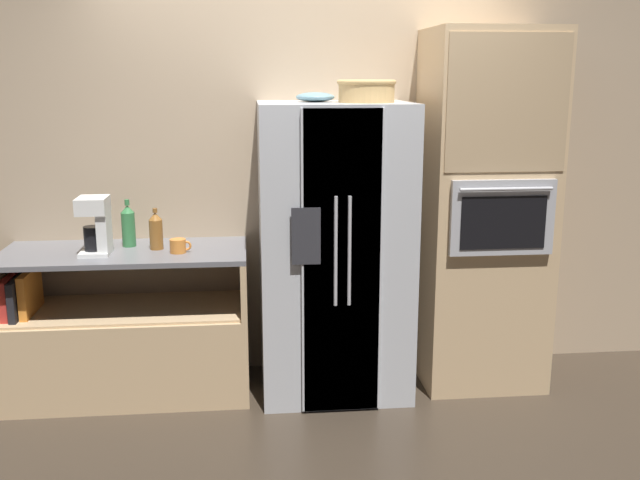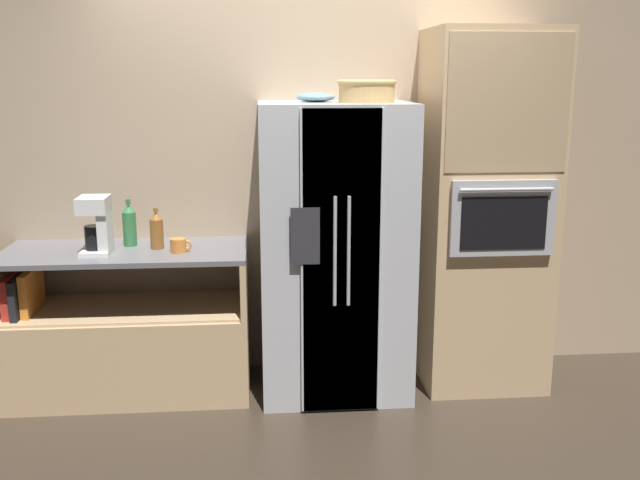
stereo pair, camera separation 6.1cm
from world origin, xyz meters
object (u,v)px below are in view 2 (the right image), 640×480
object	(u,v)px
wicker_basket	(367,90)
fruit_bowl	(316,97)
bottle_short	(157,230)
coffee_maker	(98,222)
wall_oven	(485,212)
refrigerator	(334,251)
mug	(179,245)
bottle_tall	(129,225)

from	to	relation	value
wicker_basket	fruit_bowl	xyz separation A→B (m)	(-0.28, 0.12, -0.04)
fruit_bowl	bottle_short	distance (m)	1.23
fruit_bowl	coffee_maker	xyz separation A→B (m)	(-1.27, -0.09, -0.70)
wall_oven	bottle_short	bearing A→B (deg)	179.35
wicker_basket	bottle_short	size ratio (longest dim) A/B	1.36
bottle_short	coffee_maker	xyz separation A→B (m)	(-0.32, -0.09, 0.07)
fruit_bowl	wall_oven	bearing A→B (deg)	-0.93
wall_oven	bottle_short	size ratio (longest dim) A/B	8.81
refrigerator	coffee_maker	distance (m)	1.39
refrigerator	mug	world-z (taller)	refrigerator
refrigerator	coffee_maker	world-z (taller)	refrigerator
wall_oven	mug	size ratio (longest dim) A/B	17.40
mug	bottle_short	bearing A→B (deg)	143.00
wicker_basket	mug	xyz separation A→B (m)	(-1.09, 0.02, -0.89)
refrigerator	wicker_basket	bearing A→B (deg)	-18.02
refrigerator	fruit_bowl	world-z (taller)	fruit_bowl
refrigerator	bottle_tall	xyz separation A→B (m)	(-1.23, 0.16, 0.15)
bottle_short	mug	size ratio (longest dim) A/B	1.97
refrigerator	bottle_tall	bearing A→B (deg)	172.46
bottle_tall	coffee_maker	size ratio (longest dim) A/B	0.86
wall_oven	fruit_bowl	xyz separation A→B (m)	(-1.04, 0.02, 0.69)
coffee_maker	wall_oven	bearing A→B (deg)	1.70
bottle_tall	mug	world-z (taller)	bottle_tall
wall_oven	refrigerator	bearing A→B (deg)	-177.06
wall_oven	wicker_basket	distance (m)	1.06
wicker_basket	coffee_maker	xyz separation A→B (m)	(-1.55, 0.04, -0.74)
fruit_bowl	mug	bearing A→B (deg)	-173.13
refrigerator	wall_oven	distance (m)	0.96
coffee_maker	fruit_bowl	bearing A→B (deg)	3.85
mug	refrigerator	bearing A→B (deg)	2.07
wicker_basket	mug	world-z (taller)	wicker_basket
wall_oven	mug	world-z (taller)	wall_oven
mug	fruit_bowl	bearing A→B (deg)	6.87
coffee_maker	mug	bearing A→B (deg)	-1.58
fruit_bowl	bottle_tall	xyz separation A→B (m)	(-1.12, 0.10, -0.76)
wicker_basket	fruit_bowl	world-z (taller)	wicker_basket
bottle_tall	bottle_short	distance (m)	0.20
wall_oven	bottle_tall	bearing A→B (deg)	176.95
wall_oven	wicker_basket	xyz separation A→B (m)	(-0.76, -0.10, 0.73)
wall_oven	bottle_tall	xyz separation A→B (m)	(-2.16, 0.12, -0.07)
wicker_basket	bottle_tall	world-z (taller)	wicker_basket
wall_oven	coffee_maker	distance (m)	2.31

